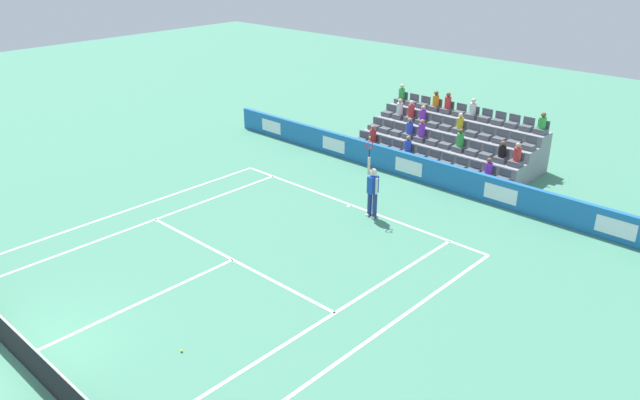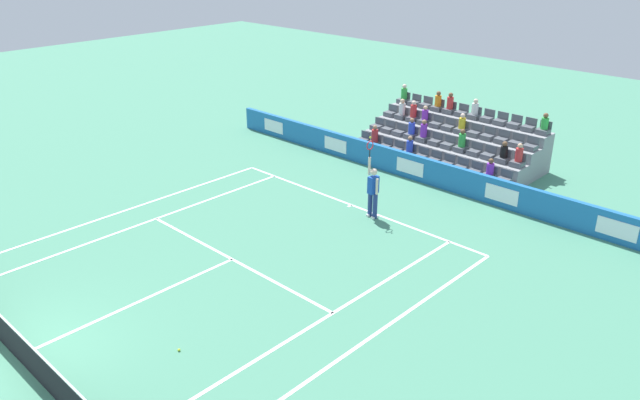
{
  "view_description": "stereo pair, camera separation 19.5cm",
  "coord_description": "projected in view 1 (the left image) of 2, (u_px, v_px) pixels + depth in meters",
  "views": [
    {
      "loc": [
        -13.0,
        3.7,
        9.14
      ],
      "look_at": [
        -0.58,
        -9.63,
        1.1
      ],
      "focal_mm": 34.7,
      "sensor_mm": 36.0,
      "label": 1
    },
    {
      "loc": [
        -13.14,
        3.57,
        9.14
      ],
      "look_at": [
        -0.58,
        -9.63,
        1.1
      ],
      "focal_mm": 34.7,
      "sensor_mm": 36.0,
      "label": 2
    }
  ],
  "objects": [
    {
      "name": "ground_plane",
      "position": [
        18.0,
        359.0,
        14.28
      ],
      "size": [
        80.0,
        80.0,
        0.0
      ],
      "primitive_type": "plane",
      "color": "#47896B"
    },
    {
      "name": "line_baseline",
      "position": [
        351.0,
        205.0,
        22.23
      ],
      "size": [
        10.97,
        0.1,
        0.01
      ],
      "primitive_type": "cube",
      "color": "white",
      "rests_on": "ground"
    },
    {
      "name": "line_service",
      "position": [
        233.0,
        260.0,
        18.56
      ],
      "size": [
        8.23,
        0.1,
        0.01
      ],
      "primitive_type": "cube",
      "color": "white",
      "rests_on": "ground"
    },
    {
      "name": "line_centre_service",
      "position": [
        139.0,
        303.0,
        16.42
      ],
      "size": [
        0.1,
        6.4,
        0.01
      ],
      "primitive_type": "cube",
      "color": "white",
      "rests_on": "ground"
    },
    {
      "name": "line_singles_sideline_left",
      "position": [
        144.0,
        224.0,
        20.82
      ],
      "size": [
        0.1,
        11.89,
        0.01
      ],
      "primitive_type": "cube",
      "color": "white",
      "rests_on": "ground"
    },
    {
      "name": "line_singles_sideline_right",
      "position": [
        323.0,
        320.0,
        15.69
      ],
      "size": [
        0.1,
        11.89,
        0.01
      ],
      "primitive_type": "cube",
      "color": "white",
      "rests_on": "ground"
    },
    {
      "name": "line_doubles_sideline_left",
      "position": [
        122.0,
        212.0,
        21.68
      ],
      "size": [
        0.1,
        11.89,
        0.01
      ],
      "primitive_type": "cube",
      "color": "white",
      "rests_on": "ground"
    },
    {
      "name": "line_doubles_sideline_right",
      "position": [
        365.0,
        343.0,
        14.83
      ],
      "size": [
        0.1,
        11.89,
        0.01
      ],
      "primitive_type": "cube",
      "color": "white",
      "rests_on": "ground"
    },
    {
      "name": "line_centre_mark",
      "position": [
        349.0,
        206.0,
        22.17
      ],
      "size": [
        0.1,
        0.2,
        0.01
      ],
      "primitive_type": "cube",
      "color": "white",
      "rests_on": "ground"
    },
    {
      "name": "sponsor_barrier",
      "position": [
        410.0,
        166.0,
        24.44
      ],
      "size": [
        19.86,
        0.22,
        1.01
      ],
      "color": "#1E66AD",
      "rests_on": "ground"
    },
    {
      "name": "tennis_net",
      "position": [
        14.0,
        342.0,
        14.08
      ],
      "size": [
        11.97,
        0.1,
        1.07
      ],
      "color": "#33383D",
      "rests_on": "ground"
    },
    {
      "name": "tennis_player",
      "position": [
        373.0,
        190.0,
        20.94
      ],
      "size": [
        0.52,
        0.38,
        2.85
      ],
      "color": "navy",
      "rests_on": "ground"
    },
    {
      "name": "stadium_stand",
      "position": [
        450.0,
        144.0,
        26.33
      ],
      "size": [
        7.44,
        3.8,
        2.59
      ],
      "color": "gray",
      "rests_on": "ground"
    },
    {
      "name": "loose_tennis_ball",
      "position": [
        182.0,
        351.0,
        14.51
      ],
      "size": [
        0.07,
        0.07,
        0.07
      ],
      "primitive_type": "sphere",
      "color": "#D1E533",
      "rests_on": "ground"
    }
  ]
}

